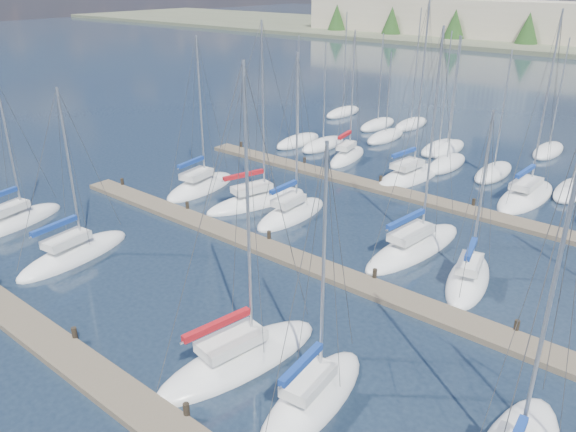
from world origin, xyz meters
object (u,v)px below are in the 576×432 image
Objects in this scene: sailboat_i at (257,201)px; sailboat_n at (347,157)px; sailboat_a at (16,222)px; sailboat_j at (291,214)px; sailboat_k at (414,247)px; sailboat_o at (409,176)px; sailboat_l at (468,280)px; sailboat_e at (313,398)px; sailboat_p at (526,196)px; sailboat_h at (200,186)px; sailboat_d at (240,359)px; sailboat_b at (74,255)px.

sailboat_n is at bearing 110.11° from sailboat_i.
sailboat_j is at bearing 32.61° from sailboat_a.
sailboat_k reaches higher than sailboat_a.
sailboat_a is 31.05m from sailboat_o.
sailboat_n reaches higher than sailboat_l.
sailboat_k is 15.51m from sailboat_e.
sailboat_a reaches higher than sailboat_l.
sailboat_j is 0.83× the size of sailboat_p.
sailboat_e is at bearing -63.23° from sailboat_o.
sailboat_e is at bearing -71.29° from sailboat_k.
sailboat_j is 13.05m from sailboat_o.
sailboat_i is 14.03m from sailboat_o.
sailboat_i reaches higher than sailboat_h.
sailboat_a is 0.77× the size of sailboat_d.
sailboat_e is 19.22m from sailboat_b.
sailboat_l is 0.75× the size of sailboat_d.
sailboat_i is at bearing -135.74° from sailboat_p.
sailboat_i is at bearing 175.22° from sailboat_j.
sailboat_o is 7.32m from sailboat_n.
sailboat_b is (7.68, -0.15, -0.01)m from sailboat_a.
sailboat_j is at bearing 58.12° from sailboat_b.
sailboat_l is (13.79, -0.95, -0.00)m from sailboat_j.
sailboat_j is at bearing 162.12° from sailboat_l.
sailboat_b is (-15.82, -14.35, -0.01)m from sailboat_k.
sailboat_h is 13.55m from sailboat_b.
sailboat_n is at bearing 63.72° from sailboat_h.
sailboat_p is at bearing 50.04° from sailboat_b.
sailboat_k is 1.13× the size of sailboat_h.
sailboat_l is 23.72m from sailboat_n.
sailboat_h is at bearing -119.56° from sailboat_n.
sailboat_j is 1.16× the size of sailboat_l.
sailboat_n is at bearing 106.65° from sailboat_j.
sailboat_j is 9.35m from sailboat_h.
sailboat_a is 0.87× the size of sailboat_n.
sailboat_k is 1.02× the size of sailboat_i.
sailboat_j is at bearing -127.81° from sailboat_p.
sailboat_i is 14.05m from sailboat_b.
sailboat_p is 0.97× the size of sailboat_o.
sailboat_b is at bearing -102.69° from sailboat_o.
sailboat_p is 33.45m from sailboat_b.
sailboat_i is (5.74, 0.55, 0.02)m from sailboat_h.
sailboat_a is 7.68m from sailboat_b.
sailboat_p is (11.95, 14.42, 0.00)m from sailboat_j.
sailboat_k is 18.83m from sailboat_h.
sailboat_o reaches higher than sailboat_a.
sailboat_d is (18.08, -14.06, 0.01)m from sailboat_h.
sailboat_d reaches higher than sailboat_n.
sailboat_i is 0.93× the size of sailboat_o.
sailboat_b is at bearing -161.90° from sailboat_l.
sailboat_p is at bearing 58.42° from sailboat_i.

